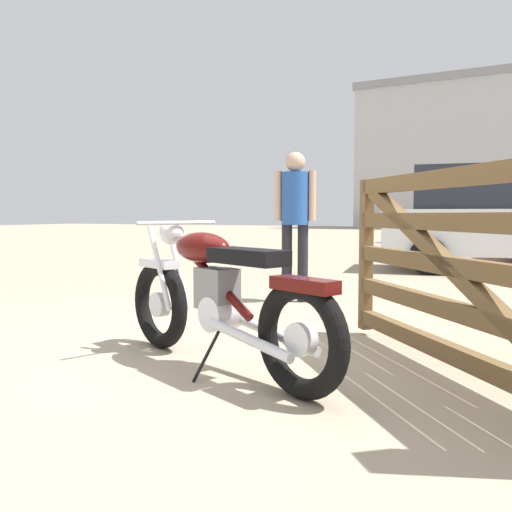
{
  "coord_description": "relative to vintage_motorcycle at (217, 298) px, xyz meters",
  "views": [
    {
      "loc": [
        1.77,
        -3.0,
        0.97
      ],
      "look_at": [
        -0.1,
        0.94,
        0.64
      ],
      "focal_mm": 37.8,
      "sensor_mm": 36.0,
      "label": 1
    }
  ],
  "objects": [
    {
      "name": "ground_plane",
      "position": [
        -0.12,
        0.08,
        -0.45
      ],
      "size": [
        80.0,
        80.0,
        0.0
      ],
      "primitive_type": "plane",
      "color": "gray"
    },
    {
      "name": "vintage_motorcycle",
      "position": [
        0.0,
        0.0,
        0.0
      ],
      "size": [
        1.94,
        0.95,
        0.94
      ],
      "rotation": [
        0.0,
        0.0,
        2.72
      ],
      "color": "black",
      "rests_on": "ground_plane"
    },
    {
      "name": "timber_gate",
      "position": [
        1.53,
        0.2,
        0.25
      ],
      "size": [
        1.69,
        2.06,
        1.6
      ],
      "rotation": [
        0.0,
        0.0,
        2.25
      ],
      "color": "brown",
      "rests_on": "ground_plane"
    },
    {
      "name": "bystander",
      "position": [
        -0.52,
        2.67,
        0.57
      ],
      "size": [
        0.45,
        0.3,
        1.66
      ],
      "rotation": [
        0.0,
        0.0,
        1.78
      ],
      "color": "black",
      "rests_on": "ground_plane"
    },
    {
      "name": "dark_sedan_left",
      "position": [
        1.45,
        7.05,
        0.47
      ],
      "size": [
        4.09,
        2.23,
        1.78
      ],
      "rotation": [
        0.0,
        0.0,
        0.14
      ],
      "color": "black",
      "rests_on": "ground_plane"
    },
    {
      "name": "blue_hatchback_right",
      "position": [
        1.59,
        12.3,
        0.47
      ],
      "size": [
        4.01,
        2.05,
        1.78
      ],
      "rotation": [
        0.0,
        0.0,
        0.07
      ],
      "color": "black",
      "rests_on": "ground_plane"
    },
    {
      "name": "pale_sedan_back",
      "position": [
        0.13,
        16.08,
        0.38
      ],
      "size": [
        4.42,
        2.42,
        1.67
      ],
      "rotation": [
        0.0,
        0.0,
        2.98
      ],
      "color": "black",
      "rests_on": "ground_plane"
    },
    {
      "name": "industrial_building",
      "position": [
        1.43,
        37.9,
        4.61
      ],
      "size": [
        19.71,
        10.43,
        20.17
      ],
      "rotation": [
        0.0,
        0.0,
        -0.06
      ],
      "color": "#B2B2B7",
      "rests_on": "ground_plane"
    }
  ]
}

